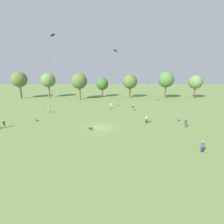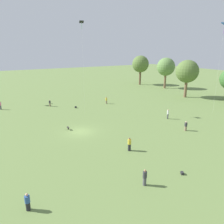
{
  "view_description": "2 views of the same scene",
  "coord_description": "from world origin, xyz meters",
  "px_view_note": "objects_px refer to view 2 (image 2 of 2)",
  "views": [
    {
      "loc": [
        1.57,
        -33.0,
        10.96
      ],
      "look_at": [
        2.48,
        5.22,
        1.97
      ],
      "focal_mm": 28.0,
      "sensor_mm": 36.0,
      "label": 1
    },
    {
      "loc": [
        31.51,
        -12.83,
        13.15
      ],
      "look_at": [
        1.68,
        5.12,
        3.02
      ],
      "focal_mm": 35.0,
      "sensor_mm": 36.0,
      "label": 2
    }
  ],
  "objects_px": {
    "kite_3": "(224,27)",
    "person_1": "(168,114)",
    "dog_0": "(50,102)",
    "person_5": "(145,178)",
    "kite_0": "(82,29)",
    "person_3": "(129,144)",
    "picnic_bag_0": "(182,173)",
    "person_2": "(106,100)",
    "person_7": "(0,106)",
    "picnic_bag_1": "(76,107)",
    "person_6": "(50,103)",
    "person_0": "(186,126)",
    "person_8": "(28,202)",
    "dog_1": "(68,128)"
  },
  "relations": [
    {
      "from": "kite_3",
      "to": "person_1",
      "type": "bearing_deg",
      "value": 165.75
    },
    {
      "from": "kite_3",
      "to": "dog_0",
      "type": "xyz_separation_m",
      "value": [
        -25.68,
        -27.76,
        -16.75
      ]
    },
    {
      "from": "person_1",
      "to": "kite_3",
      "type": "relative_size",
      "value": 0.11
    },
    {
      "from": "person_5",
      "to": "kite_0",
      "type": "xyz_separation_m",
      "value": [
        -26.47,
        5.39,
        15.98
      ]
    },
    {
      "from": "person_3",
      "to": "picnic_bag_0",
      "type": "relative_size",
      "value": 3.61
    },
    {
      "from": "person_2",
      "to": "person_3",
      "type": "height_order",
      "value": "person_3"
    },
    {
      "from": "person_5",
      "to": "person_7",
      "type": "bearing_deg",
      "value": 68.3
    },
    {
      "from": "dog_0",
      "to": "picnic_bag_1",
      "type": "distance_m",
      "value": 8.08
    },
    {
      "from": "person_6",
      "to": "picnic_bag_0",
      "type": "bearing_deg",
      "value": 101.47
    },
    {
      "from": "person_0",
      "to": "person_7",
      "type": "bearing_deg",
      "value": 1.3
    },
    {
      "from": "person_1",
      "to": "dog_0",
      "type": "xyz_separation_m",
      "value": [
        -23.93,
        -16.19,
        -0.63
      ]
    },
    {
      "from": "person_3",
      "to": "dog_0",
      "type": "height_order",
      "value": "person_3"
    },
    {
      "from": "person_3",
      "to": "picnic_bag_0",
      "type": "distance_m",
      "value": 7.88
    },
    {
      "from": "person_0",
      "to": "dog_0",
      "type": "relative_size",
      "value": 2.34
    },
    {
      "from": "person_6",
      "to": "person_7",
      "type": "height_order",
      "value": "person_7"
    },
    {
      "from": "person_8",
      "to": "picnic_bag_0",
      "type": "height_order",
      "value": "person_8"
    },
    {
      "from": "person_7",
      "to": "dog_1",
      "type": "bearing_deg",
      "value": 142.33
    },
    {
      "from": "person_1",
      "to": "picnic_bag_1",
      "type": "xyz_separation_m",
      "value": [
        -16.86,
        -12.29,
        -0.78
      ]
    },
    {
      "from": "person_1",
      "to": "person_5",
      "type": "bearing_deg",
      "value": 68.05
    },
    {
      "from": "person_1",
      "to": "person_7",
      "type": "bearing_deg",
      "value": -13.25
    },
    {
      "from": "picnic_bag_0",
      "to": "person_2",
      "type": "bearing_deg",
      "value": 164.85
    },
    {
      "from": "person_3",
      "to": "person_8",
      "type": "height_order",
      "value": "person_3"
    },
    {
      "from": "person_6",
      "to": "dog_0",
      "type": "relative_size",
      "value": 2.29
    },
    {
      "from": "dog_0",
      "to": "dog_1",
      "type": "height_order",
      "value": "dog_1"
    },
    {
      "from": "person_5",
      "to": "person_1",
      "type": "bearing_deg",
      "value": 3.9
    },
    {
      "from": "person_0",
      "to": "kite_3",
      "type": "height_order",
      "value": "kite_3"
    },
    {
      "from": "person_2",
      "to": "person_0",
      "type": "bearing_deg",
      "value": 140.47
    },
    {
      "from": "person_5",
      "to": "person_6",
      "type": "relative_size",
      "value": 1.1
    },
    {
      "from": "person_2",
      "to": "dog_1",
      "type": "relative_size",
      "value": 2.11
    },
    {
      "from": "picnic_bag_0",
      "to": "picnic_bag_1",
      "type": "height_order",
      "value": "picnic_bag_1"
    },
    {
      "from": "person_6",
      "to": "person_8",
      "type": "distance_m",
      "value": 35.43
    },
    {
      "from": "person_0",
      "to": "person_1",
      "type": "height_order",
      "value": "person_1"
    },
    {
      "from": "person_5",
      "to": "person_6",
      "type": "distance_m",
      "value": 35.91
    },
    {
      "from": "picnic_bag_1",
      "to": "person_2",
      "type": "bearing_deg",
      "value": 89.32
    },
    {
      "from": "person_1",
      "to": "person_7",
      "type": "xyz_separation_m",
      "value": [
        -24.29,
        -27.21,
        -0.06
      ]
    },
    {
      "from": "person_7",
      "to": "picnic_bag_1",
      "type": "bearing_deg",
      "value": -177.02
    },
    {
      "from": "kite_3",
      "to": "picnic_bag_1",
      "type": "distance_m",
      "value": 34.66
    },
    {
      "from": "person_5",
      "to": "kite_3",
      "type": "bearing_deg",
      "value": -11.99
    },
    {
      "from": "person_7",
      "to": "kite_3",
      "type": "distance_m",
      "value": 49.44
    },
    {
      "from": "kite_0",
      "to": "kite_3",
      "type": "height_order",
      "value": "kite_0"
    },
    {
      "from": "kite_0",
      "to": "dog_1",
      "type": "relative_size",
      "value": 22.71
    },
    {
      "from": "person_8",
      "to": "person_0",
      "type": "bearing_deg",
      "value": -92.21
    },
    {
      "from": "picnic_bag_1",
      "to": "kite_0",
      "type": "bearing_deg",
      "value": 1.13
    },
    {
      "from": "dog_1",
      "to": "picnic_bag_0",
      "type": "height_order",
      "value": "dog_1"
    },
    {
      "from": "person_5",
      "to": "picnic_bag_0",
      "type": "distance_m",
      "value": 4.86
    },
    {
      "from": "person_7",
      "to": "picnic_bag_1",
      "type": "distance_m",
      "value": 16.69
    },
    {
      "from": "person_5",
      "to": "dog_1",
      "type": "bearing_deg",
      "value": 57.86
    },
    {
      "from": "kite_0",
      "to": "dog_1",
      "type": "xyz_separation_m",
      "value": [
        7.8,
        -6.53,
        -16.45
      ]
    },
    {
      "from": "person_0",
      "to": "picnic_bag_0",
      "type": "distance_m",
      "value": 13.98
    },
    {
      "from": "person_7",
      "to": "dog_1",
      "type": "relative_size",
      "value": 2.31
    }
  ]
}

